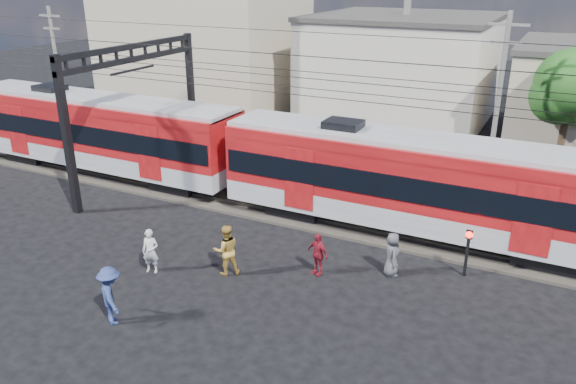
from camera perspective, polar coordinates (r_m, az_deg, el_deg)
name	(u,v)px	position (r m, az deg, el deg)	size (l,w,h in m)	color
ground	(222,306)	(18.78, -6.70, -11.48)	(120.00, 120.00, 0.00)	black
track_bed	(321,215)	(24.95, 3.35, -2.37)	(70.00, 3.40, 0.12)	#2D2823
rail_near	(314,219)	(24.28, 2.65, -2.76)	(70.00, 0.12, 0.12)	#59544C
rail_far	(327,207)	(25.54, 4.03, -1.51)	(70.00, 0.12, 0.12)	#59544C
commuter_train	(422,181)	(22.85, 13.44, 1.06)	(50.30, 3.08, 4.17)	black
catenary	(156,84)	(27.83, -13.24, 10.62)	(70.00, 9.30, 7.52)	black
building_west	(204,46)	(45.49, -8.50, 14.48)	(14.28, 10.20, 9.30)	#BDAB91
building_midwest	(403,67)	(41.94, 11.58, 12.30)	(12.24, 12.24, 7.30)	beige
utility_pole_mid	(498,98)	(28.68, 20.59, 8.90)	(1.80, 0.24, 8.50)	slate
utility_pole_west	(57,64)	(41.46, -22.43, 11.89)	(1.80, 0.24, 8.00)	slate
tree_near	(575,90)	(31.55, 27.14, 9.21)	(3.82, 3.64, 6.72)	#382619
pedestrian_a	(151,251)	(20.80, -13.79, -5.85)	(0.60, 0.40, 1.66)	silver
pedestrian_b	(226,250)	(20.14, -6.29, -5.87)	(0.92, 0.72, 1.90)	gold
pedestrian_c	(111,296)	(18.24, -17.56, -10.00)	(1.24, 0.71, 1.91)	navy
pedestrian_d	(318,254)	(20.10, 3.02, -6.30)	(0.94, 0.39, 1.61)	maroon
pedestrian_e	(392,254)	(20.36, 10.52, -6.24)	(0.80, 0.52, 1.63)	#4A4B4F
crossing_signal	(468,244)	(20.72, 17.82, -5.10)	(0.26, 0.26, 1.81)	black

